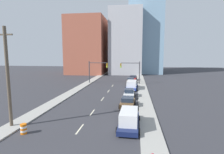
{
  "coord_description": "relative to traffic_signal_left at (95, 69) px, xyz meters",
  "views": [
    {
      "loc": [
        5.39,
        -7.66,
        7.3
      ],
      "look_at": [
        -0.01,
        32.13,
        2.2
      ],
      "focal_mm": 28.0,
      "sensor_mm": 36.0,
      "label": 1
    }
  ],
  "objects": [
    {
      "name": "sidewalk_right",
      "position": [
        11.9,
        8.41,
        -3.68
      ],
      "size": [
        2.06,
        88.97,
        0.13
      ],
      "color": "#9E9B93",
      "rests_on": "ground"
    },
    {
      "name": "lane_stripe_at_33m",
      "position": [
        4.98,
        -3.04,
        -3.74
      ],
      "size": [
        0.16,
        2.4,
        0.01
      ],
      "primitive_type": "cube",
      "color": "beige",
      "rests_on": "ground"
    },
    {
      "name": "building_office_center",
      "position": [
        6.49,
        28.11,
        8.37
      ],
      "size": [
        12.0,
        20.0,
        24.24
      ],
      "color": "#A8A8AD",
      "rests_on": "ground"
    },
    {
      "name": "building_glass_right",
      "position": [
        13.9,
        32.11,
        12.72
      ],
      "size": [
        13.0,
        20.0,
        32.94
      ],
      "color": "#7A9EB7",
      "rests_on": "ground"
    },
    {
      "name": "lane_stripe_at_8m",
      "position": [
        4.98,
        -27.79,
        -3.74
      ],
      "size": [
        0.16,
        2.4,
        0.01
      ],
      "primitive_type": "cube",
      "color": "beige",
      "rests_on": "ground"
    },
    {
      "name": "traffic_signal_left",
      "position": [
        0.0,
        0.0,
        0.0
      ],
      "size": [
        4.94,
        0.35,
        5.68
      ],
      "color": "#38383D",
      "rests_on": "ground"
    },
    {
      "name": "lane_stripe_at_20m",
      "position": [
        4.98,
        -15.74,
        -3.74
      ],
      "size": [
        0.16,
        2.4,
        0.01
      ],
      "primitive_type": "cube",
      "color": "beige",
      "rests_on": "ground"
    },
    {
      "name": "sidewalk_left",
      "position": [
        -1.94,
        8.41,
        -3.68
      ],
      "size": [
        2.06,
        88.97,
        0.13
      ],
      "color": "#9E9B93",
      "rests_on": "ground"
    },
    {
      "name": "sedan_white",
      "position": [
        9.33,
        -13.8,
        -3.1
      ],
      "size": [
        2.04,
        4.5,
        1.42
      ],
      "rotation": [
        0.0,
        0.0,
        -0.01
      ],
      "color": "silver",
      "rests_on": "ground"
    },
    {
      "name": "sedan_brown",
      "position": [
        9.33,
        -19.6,
        -3.11
      ],
      "size": [
        2.28,
        4.29,
        1.38
      ],
      "rotation": [
        0.0,
        0.0,
        -0.05
      ],
      "color": "brown",
      "rests_on": "ground"
    },
    {
      "name": "box_truck_navy",
      "position": [
        9.79,
        -26.7,
        -2.89
      ],
      "size": [
        2.31,
        5.55,
        1.8
      ],
      "rotation": [
        0.0,
        0.0,
        -0.02
      ],
      "color": "#141E47",
      "rests_on": "ground"
    },
    {
      "name": "sedan_red",
      "position": [
        9.65,
        6.17,
        -3.08
      ],
      "size": [
        2.28,
        4.54,
        1.46
      ],
      "rotation": [
        0.0,
        0.0,
        -0.05
      ],
      "color": "red",
      "rests_on": "ground"
    },
    {
      "name": "traffic_barrel",
      "position": [
        0.14,
        -29.5,
        -3.27
      ],
      "size": [
        0.56,
        0.56,
        0.95
      ],
      "color": "orange",
      "rests_on": "ground"
    },
    {
      "name": "traffic_signal_right",
      "position": [
        9.81,
        0.0,
        0.0
      ],
      "size": [
        4.94,
        0.35,
        5.68
      ],
      "color": "#38383D",
      "rests_on": "ground"
    },
    {
      "name": "lane_stripe_at_27m",
      "position": [
        4.98,
        -9.34,
        -3.74
      ],
      "size": [
        0.16,
        2.4,
        0.01
      ],
      "primitive_type": "cube",
      "color": "beige",
      "rests_on": "ground"
    },
    {
      "name": "utility_pole_left_near",
      "position": [
        -2.1,
        -28.21,
        1.39
      ],
      "size": [
        1.6,
        0.32,
        10.03
      ],
      "color": "brown",
      "rests_on": "ground"
    },
    {
      "name": "lane_stripe_at_13m",
      "position": [
        4.98,
        -22.76,
        -3.74
      ],
      "size": [
        0.16,
        2.4,
        0.01
      ],
      "primitive_type": "cube",
      "color": "beige",
      "rests_on": "ground"
    },
    {
      "name": "box_truck_blue",
      "position": [
        9.61,
        -6.48,
        -2.88
      ],
      "size": [
        2.69,
        6.39,
        1.81
      ],
      "rotation": [
        0.0,
        0.0,
        -0.05
      ],
      "color": "navy",
      "rests_on": "ground"
    },
    {
      "name": "sedan_tan",
      "position": [
        9.17,
        0.65,
        -3.08
      ],
      "size": [
        2.17,
        4.22,
        1.46
      ],
      "rotation": [
        0.0,
        0.0,
        0.01
      ],
      "color": "tan",
      "rests_on": "ground"
    },
    {
      "name": "building_brick_left",
      "position": [
        -8.51,
        24.11,
        6.98
      ],
      "size": [
        14.0,
        16.0,
        21.47
      ],
      "color": "#9E513D",
      "rests_on": "ground"
    }
  ]
}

